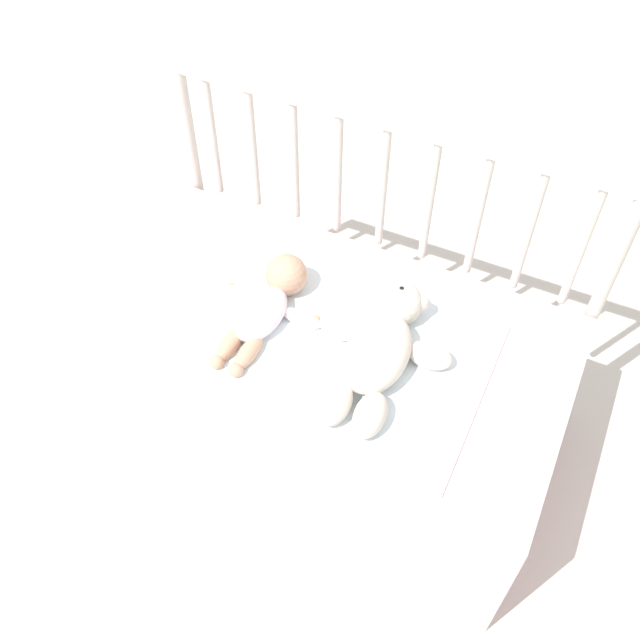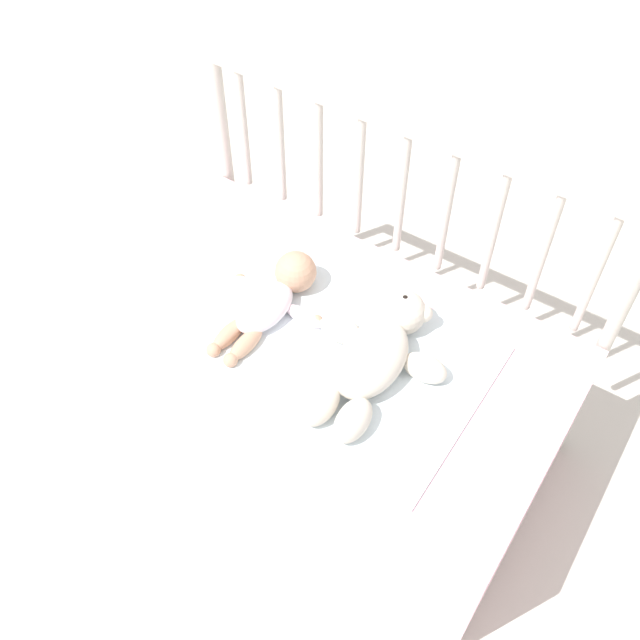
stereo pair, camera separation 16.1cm
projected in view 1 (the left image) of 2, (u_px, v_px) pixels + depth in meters
name	position (u px, v px, depth m)	size (l,w,h in m)	color
ground_plane	(322.00, 432.00, 2.13)	(12.00, 12.00, 0.00)	silver
crib_mattress	(322.00, 387.00, 1.96)	(1.23, 0.68, 0.47)	#EDB7C6
crib_rail	(382.00, 201.00, 1.88)	(1.23, 0.04, 0.88)	beige
blanket	(321.00, 344.00, 1.75)	(0.81, 0.51, 0.01)	white
teddy_bear	(380.00, 348.00, 1.68)	(0.34, 0.44, 0.12)	silver
baby	(268.00, 304.00, 1.79)	(0.29, 0.37, 0.11)	white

